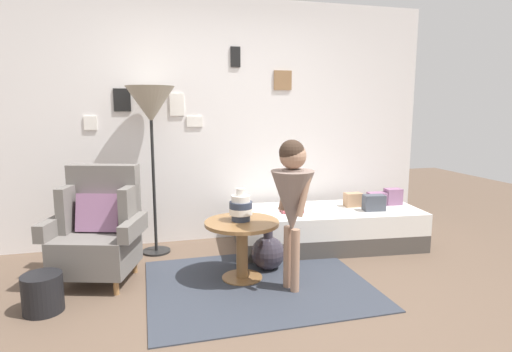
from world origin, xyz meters
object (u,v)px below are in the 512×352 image
Objects in this scene: magazine_basket at (43,293)px; armchair at (99,230)px; side_table at (242,237)px; vase_striped at (241,207)px; demijohn_near at (268,253)px; floor_lamp at (151,109)px; daybed at (328,227)px; book_on_daybed at (292,211)px; person_child at (292,195)px.

armchair is at bearing 55.45° from magazine_basket.
vase_striped reaches higher than side_table.
side_table is at bearing -150.97° from demijohn_near.
vase_striped is 1.37m from floor_lamp.
armchair is at bearing -172.21° from daybed.
armchair is 1.25m from floor_lamp.
magazine_basket is (-1.79, -0.35, -0.02)m from demijohn_near.
book_on_daybed is (0.66, 0.60, 0.04)m from side_table.
book_on_daybed reaches higher than demijohn_near.
book_on_daybed is (1.35, -0.28, -1.03)m from floor_lamp.
person_child reaches higher than armchair.
side_table is 0.38m from demijohn_near.
person_child is (0.33, -0.34, 0.16)m from vase_striped.
side_table is at bearing 7.32° from magazine_basket.
demijohn_near is at bearing -149.70° from daybed.
demijohn_near is at bearing -37.14° from floor_lamp.
floor_lamp is 7.54× the size of book_on_daybed.
demijohn_near is (0.97, -0.73, -1.29)m from floor_lamp.
floor_lamp reaches higher than book_on_daybed.
vase_striped is 0.50m from person_child.
person_child is (0.33, -0.32, 0.41)m from side_table.
person_child is at bearing -49.68° from floor_lamp.
person_child is 0.79m from demijohn_near.
floor_lamp reaches higher than magazine_basket.
daybed is at bearing 29.98° from side_table.
demijohn_near is 1.40× the size of magazine_basket.
daybed is (2.24, 0.31, -0.24)m from armchair.
person_child is at bearing -3.75° from magazine_basket.
floor_lamp is at bearing 127.89° from side_table.
daybed is 1.19× the size of floor_lamp.
floor_lamp reaches higher than demijohn_near.
vase_striped is (-0.00, 0.02, 0.25)m from side_table.
side_table is 2.27× the size of vase_striped.
daybed is 1.62× the size of person_child.
floor_lamp is 1.77m from demijohn_near.
book_on_daybed is at bearing 20.04° from magazine_basket.
daybed is 1.33m from person_child.
daybed is 1.31m from vase_striped.
side_table is 0.52× the size of person_child.
person_child is 5.53× the size of book_on_daybed.
book_on_daybed is at bearing 42.16° from side_table.
demijohn_near is (0.28, 0.13, -0.47)m from vase_striped.
armchair is 3.50× the size of vase_striped.
vase_striped is 0.23× the size of person_child.
person_child reaches higher than daybed.
demijohn_near is (0.28, 0.15, -0.22)m from side_table.
side_table reaches higher than magazine_basket.
armchair is 1.54× the size of side_table.
side_table is at bearing -137.84° from book_on_daybed.
book_on_daybed is at bearing -177.18° from daybed.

